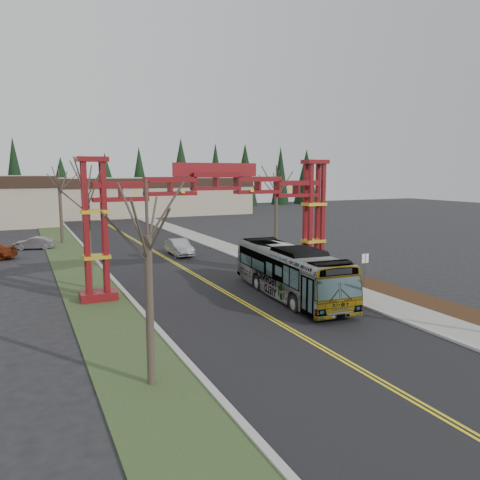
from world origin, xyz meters
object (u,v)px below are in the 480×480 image
barrel_south (334,269)px  barrel_mid (312,262)px  silver_sedan (179,247)px  street_sign (365,263)px  bare_tree_median_near (147,237)px  retail_building_east (144,196)px  transit_bus (290,272)px  bare_tree_median_far (60,190)px  gateway_arch (216,202)px  barrel_north (296,257)px  bare_tree_median_mid (87,196)px  parked_car_far_a (34,243)px  bare_tree_right_far (276,189)px

barrel_south → barrel_mid: 2.93m
silver_sedan → street_sign: 19.45m
bare_tree_median_near → barrel_south: (17.75, 12.68, -5.18)m
retail_building_east → bare_tree_median_near: 77.13m
silver_sedan → bare_tree_median_near: (-9.64, -26.52, 4.88)m
silver_sedan → transit_bus: bearing=-84.6°
bare_tree_median_far → barrel_mid: (17.70, -23.87, -5.50)m
bare_tree_median_near → street_sign: bearing=26.6°
gateway_arch → barrel_mid: (9.70, 2.59, -5.45)m
transit_bus → bare_tree_median_near: 14.77m
gateway_arch → barrel_mid: gateway_arch is taller
gateway_arch → bare_tree_median_far: bearing=106.8°
barrel_mid → silver_sedan: bearing=126.4°
bare_tree_median_near → street_sign: 19.88m
bare_tree_median_near → barrel_south: 22.42m
retail_building_east → bare_tree_median_near: (-18.00, -74.97, 2.15)m
transit_bus → bare_tree_median_far: (-11.29, 30.82, 4.38)m
street_sign → barrel_north: 9.88m
bare_tree_median_mid → street_sign: bare_tree_median_mid is taller
street_sign → barrel_south: street_sign is taller
parked_car_far_a → street_sign: 34.46m
gateway_arch → bare_tree_median_far: 27.64m
silver_sedan → parked_car_far_a: 16.08m
gateway_arch → bare_tree_median_far: gateway_arch is taller
bare_tree_median_near → barrel_mid: (17.70, 15.60, -5.13)m
silver_sedan → parked_car_far_a: silver_sedan is taller
gateway_arch → barrel_north: (9.98, 5.49, -5.53)m
silver_sedan → barrel_mid: bearing=-53.5°
transit_bus → barrel_south: (6.46, 4.03, -1.18)m
barrel_mid → barrel_north: bearing=84.5°
retail_building_east → parked_car_far_a: 43.96m
gateway_arch → retail_building_east: size_ratio=0.48×
retail_building_east → bare_tree_right_far: bare_tree_right_far is taller
transit_bus → barrel_mid: bearing=52.0°
gateway_arch → barrel_north: 12.66m
bare_tree_median_near → barrel_mid: 24.15m
barrel_north → parked_car_far_a: bearing=139.5°
bare_tree_median_near → retail_building_east: bearing=76.5°
retail_building_east → barrel_north: 56.55m
gateway_arch → street_sign: (9.42, -4.30, -4.28)m
silver_sedan → parked_car_far_a: bearing=142.0°
bare_tree_right_far → barrel_mid: (-0.30, -6.73, -5.89)m
bare_tree_median_near → barrel_north: (17.98, 18.51, -5.21)m
retail_building_east → bare_tree_right_far: size_ratio=4.40×
street_sign → barrel_north: size_ratio=2.63×
bare_tree_median_far → street_sign: bearing=-60.5°
barrel_south → bare_tree_right_far: bearing=88.5°
bare_tree_median_far → barrel_mid: 30.22m
bare_tree_median_mid → bare_tree_median_far: size_ratio=1.03×
parked_car_far_a → barrel_north: bearing=64.8°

